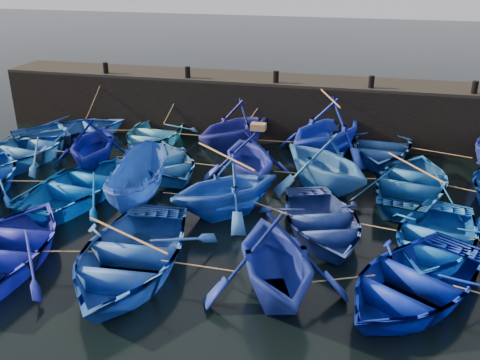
# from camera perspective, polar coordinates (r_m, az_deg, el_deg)

# --- Properties ---
(ground) EXTENTS (120.00, 120.00, 0.00)m
(ground) POSITION_cam_1_polar(r_m,az_deg,el_deg) (15.60, -2.86, -6.86)
(ground) COLOR black
(ground) RESTS_ON ground
(quay_wall) EXTENTS (26.00, 2.50, 2.50)m
(quay_wall) POSITION_cam_1_polar(r_m,az_deg,el_deg) (24.64, 4.14, 7.67)
(quay_wall) COLOR black
(quay_wall) RESTS_ON ground
(quay_top) EXTENTS (26.00, 2.50, 0.12)m
(quay_top) POSITION_cam_1_polar(r_m,az_deg,el_deg) (24.32, 4.23, 10.64)
(quay_top) COLOR black
(quay_top) RESTS_ON quay_wall
(bollard_0) EXTENTS (0.24, 0.24, 0.50)m
(bollard_0) POSITION_cam_1_polar(r_m,az_deg,el_deg) (25.98, -14.14, 11.52)
(bollard_0) COLOR black
(bollard_0) RESTS_ON quay_top
(bollard_1) EXTENTS (0.24, 0.24, 0.50)m
(bollard_1) POSITION_cam_1_polar(r_m,az_deg,el_deg) (24.39, -5.61, 11.38)
(bollard_1) COLOR black
(bollard_1) RESTS_ON quay_top
(bollard_2) EXTENTS (0.24, 0.24, 0.50)m
(bollard_2) POSITION_cam_1_polar(r_m,az_deg,el_deg) (23.39, 3.86, 10.93)
(bollard_2) COLOR black
(bollard_2) RESTS_ON quay_top
(bollard_3) EXTENTS (0.24, 0.24, 0.50)m
(bollard_3) POSITION_cam_1_polar(r_m,az_deg,el_deg) (23.04, 13.84, 10.13)
(bollard_3) COLOR black
(bollard_3) RESTS_ON quay_top
(bollard_4) EXTENTS (0.24, 0.24, 0.50)m
(bollard_4) POSITION_cam_1_polar(r_m,az_deg,el_deg) (23.39, 23.77, 9.04)
(bollard_4) COLOR black
(bollard_4) RESTS_ON quay_top
(boat_0) EXTENTS (6.00, 5.95, 1.02)m
(boat_0) POSITION_cam_1_polar(r_m,az_deg,el_deg) (25.04, -17.52, 5.13)
(boat_0) COLOR #194593
(boat_0) RESTS_ON ground
(boat_1) EXTENTS (3.39, 4.73, 0.98)m
(boat_1) POSITION_cam_1_polar(r_m,az_deg,el_deg) (23.82, -9.20, 4.97)
(boat_1) COLOR #337FC7
(boat_1) RESTS_ON ground
(boat_2) EXTENTS (5.24, 5.45, 2.21)m
(boat_2) POSITION_cam_1_polar(r_m,az_deg,el_deg) (22.46, -0.46, 5.81)
(boat_2) COLOR navy
(boat_2) RESTS_ON ground
(boat_3) EXTENTS (5.77, 6.05, 2.48)m
(boat_3) POSITION_cam_1_polar(r_m,az_deg,el_deg) (21.96, 9.33, 5.45)
(boat_3) COLOR #152DCB
(boat_3) RESTS_ON ground
(boat_4) EXTENTS (3.87, 5.22, 1.04)m
(boat_4) POSITION_cam_1_polar(r_m,az_deg,el_deg) (22.61, 14.81, 3.58)
(boat_4) COLOR navy
(boat_4) RESTS_ON ground
(boat_6) EXTENTS (4.37, 5.63, 1.07)m
(boat_6) POSITION_cam_1_polar(r_m,az_deg,el_deg) (23.17, -21.85, 3.17)
(boat_6) COLOR #255FAD
(boat_6) RESTS_ON ground
(boat_7) EXTENTS (4.41, 4.77, 2.08)m
(boat_7) POSITION_cam_1_polar(r_m,az_deg,el_deg) (21.35, -15.35, 3.85)
(boat_7) COLOR #060E7E
(boat_7) RESTS_ON ground
(boat_8) EXTENTS (5.58, 5.68, 0.96)m
(boat_8) POSITION_cam_1_polar(r_m,az_deg,el_deg) (20.45, -8.30, 1.94)
(boat_8) COLOR #205998
(boat_8) RESTS_ON ground
(boat_9) EXTENTS (4.66, 4.93, 2.05)m
(boat_9) POSITION_cam_1_polar(r_m,az_deg,el_deg) (19.21, 1.04, 2.50)
(boat_9) COLOR #202EA5
(boat_9) RESTS_ON ground
(boat_10) EXTENTS (5.52, 5.52, 2.21)m
(boat_10) POSITION_cam_1_polar(r_m,az_deg,el_deg) (18.82, 9.08, 2.01)
(boat_10) COLOR blue
(boat_10) RESTS_ON ground
(boat_11) EXTENTS (4.51, 5.66, 1.05)m
(boat_11) POSITION_cam_1_polar(r_m,az_deg,el_deg) (19.26, 18.00, -0.23)
(boat_11) COLOR navy
(boat_11) RESTS_ON ground
(boat_14) EXTENTS (4.09, 5.32, 1.02)m
(boat_14) POSITION_cam_1_polar(r_m,az_deg,el_deg) (18.93, -16.78, -0.52)
(boat_14) COLOR #034AB3
(boat_14) RESTS_ON ground
(boat_15) EXTENTS (2.17, 4.39, 1.63)m
(boat_15) POSITION_cam_1_polar(r_m,az_deg,el_deg) (17.89, -10.94, -0.27)
(boat_15) COLOR #1C46A5
(boat_15) RESTS_ON ground
(boat_16) EXTENTS (4.98, 4.96, 1.99)m
(boat_16) POSITION_cam_1_polar(r_m,az_deg,el_deg) (16.84, -1.56, -0.68)
(boat_16) COLOR blue
(boat_16) RESTS_ON ground
(boat_17) EXTENTS (4.65, 5.42, 0.95)m
(boat_17) POSITION_cam_1_polar(r_m,az_deg,el_deg) (16.01, 8.67, -4.35)
(boat_17) COLOR navy
(boat_17) RESTS_ON ground
(boat_18) EXTENTS (4.36, 5.30, 0.96)m
(boat_18) POSITION_cam_1_polar(r_m,az_deg,el_deg) (15.90, 20.06, -5.79)
(boat_18) COLOR blue
(boat_18) RESTS_ON ground
(boat_21) EXTENTS (4.16, 5.47, 1.07)m
(boat_21) POSITION_cam_1_polar(r_m,az_deg,el_deg) (15.66, -23.73, -6.63)
(boat_21) COLOR #121992
(boat_21) RESTS_ON ground
(boat_22) EXTENTS (4.34, 5.79, 1.14)m
(boat_22) POSITION_cam_1_polar(r_m,az_deg,el_deg) (14.24, -11.79, -7.86)
(boat_22) COLOR #1843A6
(boat_22) RESTS_ON ground
(boat_23) EXTENTS (4.81, 5.12, 2.16)m
(boat_23) POSITION_cam_1_polar(r_m,az_deg,el_deg) (12.89, 3.80, -8.30)
(boat_23) COLOR navy
(boat_23) RESTS_ON ground
(boat_24) EXTENTS (5.72, 6.18, 1.05)m
(boat_24) POSITION_cam_1_polar(r_m,az_deg,el_deg) (13.68, 18.00, -10.24)
(boat_24) COLOR #03168F
(boat_24) RESTS_ON ground
(wooden_crate) EXTENTS (0.52, 0.35, 0.24)m
(wooden_crate) POSITION_cam_1_polar(r_m,az_deg,el_deg) (18.78, 1.96, 5.70)
(wooden_crate) COLOR olive
(wooden_crate) RESTS_ON boat_9
(mooring_ropes) EXTENTS (17.75, 12.13, 2.10)m
(mooring_ropes) POSITION_cam_1_polar(r_m,az_deg,el_deg) (19.45, 2.11, 2.24)
(mooring_ropes) COLOR tan
(mooring_ropes) RESTS_ON ground
(loose_oars) EXTENTS (9.65, 12.09, 1.49)m
(loose_oars) POSITION_cam_1_polar(r_m,az_deg,el_deg) (17.38, 5.08, 2.50)
(loose_oars) COLOR #99724C
(loose_oars) RESTS_ON ground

